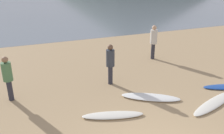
% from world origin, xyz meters
% --- Properties ---
extents(ground_plane, '(120.00, 120.00, 0.20)m').
position_xyz_m(ground_plane, '(0.00, 10.00, -0.10)').
color(ground_plane, tan).
rests_on(ground_plane, ground).
extents(surfboard_3, '(1.99, 0.98, 0.09)m').
position_xyz_m(surfboard_3, '(-0.16, 2.72, 0.05)').
color(surfboard_3, silver).
rests_on(surfboard_3, ground).
extents(surfboard_4, '(2.10, 1.57, 0.10)m').
position_xyz_m(surfboard_4, '(1.54, 3.30, 0.05)').
color(surfboard_4, white).
rests_on(surfboard_4, ground).
extents(surfboard_5, '(2.54, 1.26, 0.08)m').
position_xyz_m(surfboard_5, '(3.40, 2.15, 0.04)').
color(surfboard_5, silver).
rests_on(surfboard_5, ground).
extents(person_0, '(0.33, 0.33, 1.65)m').
position_xyz_m(person_0, '(0.63, 4.97, 0.97)').
color(person_0, '#2D2D38').
rests_on(person_0, ground).
extents(person_1, '(0.35, 0.35, 1.76)m').
position_xyz_m(person_1, '(3.78, 6.98, 1.04)').
color(person_1, '#2D2D38').
rests_on(person_1, ground).
extents(person_3, '(0.33, 0.33, 1.63)m').
position_xyz_m(person_3, '(-3.12, 5.02, 0.96)').
color(person_3, '#2D2D38').
rests_on(person_3, ground).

